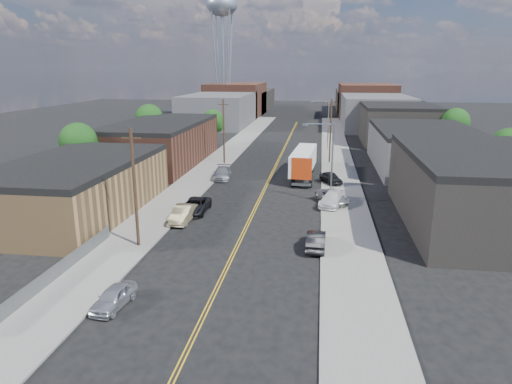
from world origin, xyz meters
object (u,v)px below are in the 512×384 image
(semi_truck, at_px, (304,160))
(car_right_oncoming, at_px, (316,240))
(car_left_d, at_px, (222,173))
(car_right_lot_a, at_px, (332,196))
(car_left_b, at_px, (183,214))
(car_left_c, at_px, (195,206))
(car_left_a, at_px, (114,297))
(car_right_lot_b, at_px, (333,199))
(car_right_lot_c, at_px, (331,178))
(water_tower, at_px, (222,9))
(car_ahead_truck, at_px, (305,166))

(semi_truck, height_order, car_right_oncoming, semi_truck)
(car_left_d, distance_m, car_right_lot_a, 17.67)
(car_left_b, xyz_separation_m, car_left_c, (0.42, 2.97, -0.05))
(car_left_a, relative_size, car_right_lot_b, 0.76)
(car_left_a, height_order, car_right_lot_b, car_right_lot_b)
(car_right_oncoming, bearing_deg, car_right_lot_c, -92.70)
(water_tower, xyz_separation_m, car_left_d, (15.60, -75.05, -29.87))
(car_right_lot_a, relative_size, car_right_lot_b, 0.98)
(car_left_c, bearing_deg, car_left_a, -89.61)
(car_ahead_truck, bearing_deg, car_left_d, -154.56)
(car_left_c, bearing_deg, water_tower, 100.05)
(car_left_a, bearing_deg, car_ahead_truck, 83.27)
(car_left_a, distance_m, car_right_oncoming, 16.92)
(car_left_a, bearing_deg, car_left_d, 98.09)
(car_left_b, bearing_deg, car_right_lot_a, 30.74)
(car_right_oncoming, distance_m, car_right_lot_b, 12.45)
(water_tower, bearing_deg, car_right_lot_b, -70.65)
(car_left_c, height_order, car_right_lot_a, car_right_lot_a)
(car_left_d, relative_size, car_right_lot_b, 1.05)
(semi_truck, xyz_separation_m, car_ahead_truck, (-0.00, 3.51, -1.53))
(car_left_a, distance_m, car_left_c, 19.62)
(car_right_lot_a, bearing_deg, car_right_lot_b, -114.39)
(water_tower, xyz_separation_m, car_left_a, (16.16, -109.81, -29.99))
(car_left_c, distance_m, car_right_lot_c, 20.06)
(water_tower, height_order, car_left_c, water_tower)
(water_tower, bearing_deg, car_right_oncoming, -73.79)
(car_right_oncoming, relative_size, car_right_lot_b, 0.87)
(semi_truck, xyz_separation_m, car_left_a, (-10.34, -38.31, -1.55))
(water_tower, bearing_deg, car_right_lot_c, -68.33)
(car_right_lot_c, bearing_deg, car_left_c, -160.44)
(car_left_d, bearing_deg, car_right_oncoming, -66.94)
(car_left_c, bearing_deg, car_left_d, 91.57)
(car_right_lot_b, bearing_deg, semi_truck, 119.86)
(semi_truck, relative_size, car_right_oncoming, 3.38)
(car_left_b, bearing_deg, car_left_d, 91.52)
(car_left_d, xyz_separation_m, car_right_lot_a, (14.60, -9.95, 0.07))
(car_right_oncoming, height_order, car_right_lot_c, car_right_lot_c)
(car_left_a, height_order, car_left_d, car_left_d)
(car_right_lot_c, bearing_deg, car_right_lot_a, -115.48)
(water_tower, bearing_deg, car_left_a, -81.63)
(car_right_lot_a, xyz_separation_m, car_right_lot_b, (0.00, -0.99, 0.04))
(car_left_b, height_order, car_left_c, car_left_b)
(car_ahead_truck, bearing_deg, car_right_lot_a, -85.18)
(water_tower, distance_m, car_right_oncoming, 106.70)
(water_tower, distance_m, car_left_d, 82.27)
(water_tower, distance_m, car_right_lot_b, 95.88)
(water_tower, height_order, car_left_a, water_tower)
(semi_truck, xyz_separation_m, car_right_lot_c, (3.70, -4.49, -1.35))
(car_left_c, bearing_deg, car_right_lot_c, 45.01)
(car_left_a, xyz_separation_m, car_right_lot_b, (14.04, 23.81, 0.23))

